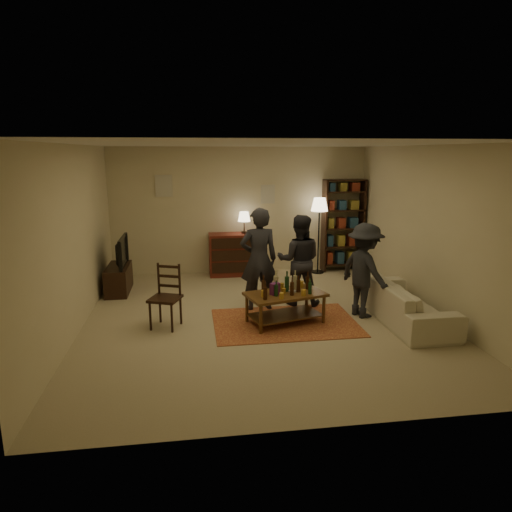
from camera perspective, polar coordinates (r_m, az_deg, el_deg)
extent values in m
plane|color=#C6B793|center=(7.33, 0.73, -7.82)|extent=(6.00, 6.00, 0.00)
plane|color=beige|center=(9.91, -1.98, 5.68)|extent=(5.50, 0.00, 5.50)
plane|color=beige|center=(7.08, -21.81, 1.87)|extent=(0.00, 6.00, 6.00)
plane|color=beige|center=(7.87, 20.96, 2.97)|extent=(0.00, 6.00, 6.00)
plane|color=beige|center=(4.11, 7.36, -4.78)|extent=(5.50, 0.00, 5.50)
plane|color=white|center=(6.85, 0.79, 13.80)|extent=(6.00, 6.00, 0.00)
cube|color=beige|center=(9.79, -11.45, 8.59)|extent=(0.35, 0.03, 0.45)
cube|color=beige|center=(9.93, 1.49, 7.74)|extent=(0.30, 0.03, 0.40)
cube|color=maroon|center=(7.16, 3.64, -8.29)|extent=(2.20, 1.50, 0.01)
cube|color=brown|center=(7.01, 3.69, -4.80)|extent=(1.31, 0.94, 0.04)
cube|color=brown|center=(7.12, 3.65, -7.36)|extent=(1.19, 0.81, 0.02)
cylinder|color=brown|center=(6.65, 0.61, -7.98)|extent=(0.05, 0.05, 0.44)
cylinder|color=brown|center=(7.13, 8.46, -6.67)|extent=(0.05, 0.05, 0.44)
cylinder|color=brown|center=(7.10, -1.15, -6.60)|extent=(0.05, 0.05, 0.44)
cylinder|color=brown|center=(7.55, 6.34, -5.48)|extent=(0.05, 0.05, 0.44)
cylinder|color=gold|center=(6.80, 0.93, -4.72)|extent=(0.07, 0.07, 0.10)
cylinder|color=gold|center=(6.73, 3.21, -4.99)|extent=(0.07, 0.07, 0.09)
cylinder|color=gold|center=(7.15, 3.24, -3.82)|extent=(0.07, 0.07, 0.11)
cylinder|color=gold|center=(6.90, 5.97, -4.58)|extent=(0.07, 0.07, 0.09)
cylinder|color=gold|center=(7.32, 5.71, -3.51)|extent=(0.07, 0.07, 0.10)
cylinder|color=gold|center=(6.98, 3.46, -4.37)|extent=(0.06, 0.06, 0.08)
cube|color=#732E7E|center=(6.92, 2.30, -4.07)|extent=(0.17, 0.15, 0.18)
cylinder|color=gray|center=(7.04, 4.64, -4.47)|extent=(0.12, 0.12, 0.03)
cube|color=black|center=(6.97, -11.30, -5.25)|extent=(0.55, 0.55, 0.04)
cylinder|color=black|center=(6.97, -13.08, -7.35)|extent=(0.04, 0.04, 0.44)
cylinder|color=black|center=(6.83, -10.48, -7.64)|extent=(0.04, 0.04, 0.44)
cylinder|color=black|center=(7.26, -11.90, -6.46)|extent=(0.04, 0.04, 0.44)
cylinder|color=black|center=(7.12, -9.39, -6.72)|extent=(0.04, 0.04, 0.44)
cube|color=black|center=(7.04, -10.83, -2.74)|extent=(0.33, 0.15, 0.50)
cube|color=black|center=(8.99, -16.79, -2.77)|extent=(0.40, 1.00, 0.50)
imported|color=black|center=(8.86, -16.88, 0.52)|extent=(0.13, 0.97, 0.56)
cube|color=maroon|center=(9.77, -2.93, 0.21)|extent=(1.00, 0.48, 0.90)
cube|color=black|center=(9.58, -2.77, -1.46)|extent=(0.92, 0.02, 0.22)
cube|color=black|center=(9.52, -2.79, 0.06)|extent=(0.92, 0.02, 0.22)
cube|color=black|center=(9.46, -2.80, 1.59)|extent=(0.92, 0.02, 0.22)
cylinder|color=black|center=(9.70, -1.49, 2.97)|extent=(0.12, 0.12, 0.04)
cylinder|color=black|center=(9.68, -1.49, 3.72)|extent=(0.02, 0.02, 0.22)
cone|color=#FFE5B2|center=(9.65, -1.50, 4.95)|extent=(0.26, 0.26, 0.20)
cube|color=black|center=(10.10, 8.51, 3.69)|extent=(0.04, 0.34, 2.00)
cube|color=black|center=(10.38, 13.07, 3.74)|extent=(0.04, 0.34, 2.00)
cube|color=black|center=(10.40, 10.62, -0.91)|extent=(0.90, 0.34, 0.03)
cube|color=black|center=(10.32, 10.71, 1.25)|extent=(0.90, 0.34, 0.03)
cube|color=black|center=(10.24, 10.81, 3.44)|extent=(0.90, 0.34, 0.03)
cube|color=black|center=(10.19, 10.90, 5.66)|extent=(0.90, 0.34, 0.03)
cube|color=black|center=(10.15, 11.00, 7.90)|extent=(0.90, 0.34, 0.03)
cube|color=black|center=(10.13, 11.06, 9.31)|extent=(0.90, 0.34, 0.03)
cube|color=maroon|center=(10.28, 9.07, -0.18)|extent=(0.12, 0.22, 0.26)
cube|color=navy|center=(10.35, 10.39, -0.14)|extent=(0.15, 0.22, 0.26)
cube|color=olive|center=(10.44, 11.80, -0.09)|extent=(0.18, 0.22, 0.26)
cube|color=navy|center=(10.20, 9.15, 1.95)|extent=(0.12, 0.22, 0.24)
cube|color=olive|center=(10.27, 10.48, 1.98)|extent=(0.15, 0.22, 0.24)
cube|color=maroon|center=(10.36, 11.90, 2.01)|extent=(0.18, 0.22, 0.24)
cube|color=olive|center=(10.13, 9.23, 4.12)|extent=(0.12, 0.22, 0.22)
cube|color=maroon|center=(10.21, 10.57, 4.13)|extent=(0.15, 0.22, 0.22)
cube|color=navy|center=(10.30, 12.00, 4.14)|extent=(0.18, 0.22, 0.22)
cube|color=maroon|center=(10.08, 9.31, 6.31)|extent=(0.12, 0.22, 0.20)
cube|color=navy|center=(10.16, 10.66, 6.30)|extent=(0.15, 0.22, 0.20)
cube|color=olive|center=(10.25, 12.10, 6.30)|extent=(0.18, 0.22, 0.20)
cube|color=navy|center=(10.04, 9.39, 8.52)|extent=(0.12, 0.22, 0.18)
cube|color=olive|center=(10.12, 10.75, 8.50)|extent=(0.15, 0.22, 0.18)
cube|color=maroon|center=(10.21, 12.20, 8.47)|extent=(0.18, 0.22, 0.18)
cylinder|color=black|center=(10.12, 7.69, -1.98)|extent=(0.28, 0.28, 0.03)
cylinder|color=black|center=(9.96, 7.81, 1.98)|extent=(0.03, 0.03, 1.45)
cone|color=#FFE5B2|center=(9.85, 7.95, 6.41)|extent=(0.36, 0.36, 0.28)
imported|color=beige|center=(7.52, 18.11, -5.48)|extent=(0.81, 2.08, 0.61)
imported|color=#25252C|center=(7.52, 0.35, -0.43)|extent=(0.65, 0.45, 1.72)
imported|color=#26252C|center=(7.82, 5.40, -0.54)|extent=(0.88, 0.76, 1.57)
imported|color=#23242A|center=(7.43, 13.41, -1.77)|extent=(0.88, 1.11, 1.51)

